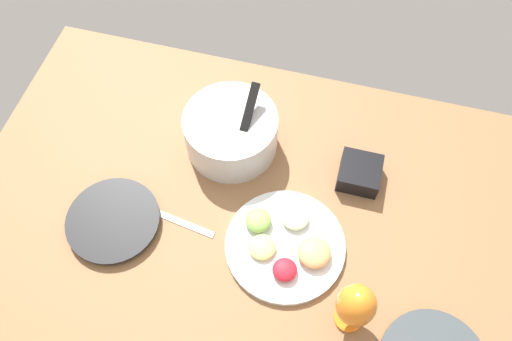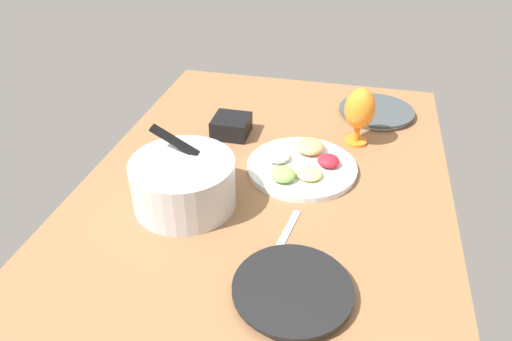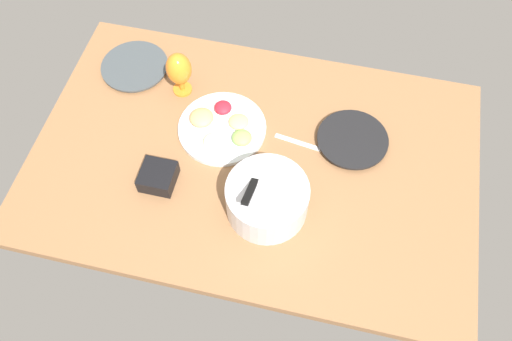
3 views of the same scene
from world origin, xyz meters
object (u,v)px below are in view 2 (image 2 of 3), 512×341
Objects in this scene: hurricane_glass_orange at (360,110)px; dinner_plate_left at (292,290)px; dinner_plate_right at (376,112)px; mixing_bowl at (184,181)px; fruit_platter at (302,165)px; square_bowl_black at (231,125)px.

dinner_plate_left is at bearing 171.97° from hurricane_glass_orange.
dinner_plate_right is 25.10cm from hurricane_glass_orange.
mixing_bowl is 37.02cm from fruit_platter.
square_bowl_black is (63.91, 31.61, 2.16)cm from dinner_plate_left.
square_bowl_black is (39.10, -1.88, -3.78)cm from mixing_bowl.
square_bowl_black reaches higher than dinner_plate_right.
mixing_bowl reaches higher than square_bowl_black.
dinner_plate_left is at bearing -173.71° from fruit_platter.
hurricane_glass_orange is at bearing -84.33° from square_bowl_black.
square_bowl_black reaches higher than fruit_platter.
fruit_platter is at bearing 143.09° from hurricane_glass_orange.
dinner_plate_left is 91.25cm from dinner_plate_right.
hurricane_glass_orange reaches higher than square_bowl_black.
fruit_platter is 26.78cm from hurricane_glass_orange.
fruit_platter is 2.78× the size of square_bowl_black.
mixing_bowl is 61.17cm from hurricane_glass_orange.
fruit_platter is at bearing 153.20° from dinner_plate_right.
hurricane_glass_orange is (-21.87, 6.17, 10.65)cm from dinner_plate_right.
fruit_platter is 30.70cm from square_bowl_black.
square_bowl_black reaches higher than dinner_plate_left.
fruit_platter is (-41.72, 21.07, 0.57)cm from dinner_plate_right.
dinner_plate_right is at bearing -15.75° from hurricane_glass_orange.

